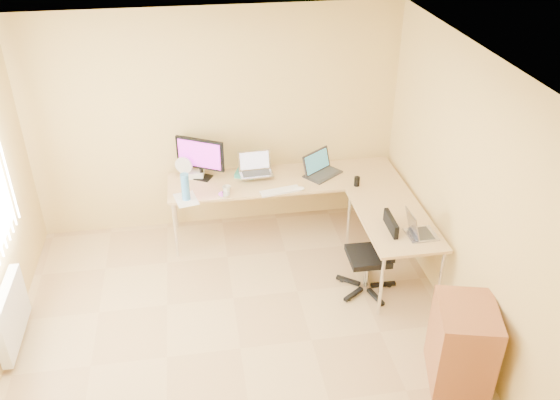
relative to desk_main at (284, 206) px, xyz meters
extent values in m
plane|color=tan|center=(-0.72, -1.85, -0.36)|extent=(4.50, 4.50, 0.00)
plane|color=white|center=(-0.72, -1.85, 2.24)|extent=(4.50, 4.50, 0.00)
plane|color=#D7B863|center=(-0.72, 0.40, 0.93)|extent=(4.50, 0.00, 4.50)
plane|color=#D7B863|center=(1.38, -1.85, 0.93)|extent=(0.00, 4.50, 4.50)
cube|color=tan|center=(0.00, 0.00, 0.00)|extent=(2.65, 0.70, 0.73)
cube|color=tan|center=(0.98, -1.00, 0.00)|extent=(0.70, 1.30, 0.73)
cube|color=black|center=(-0.94, 0.17, 0.61)|extent=(0.59, 0.44, 0.49)
cube|color=#267B6E|center=(-0.41, 0.20, 0.39)|extent=(0.31, 0.36, 0.05)
cube|color=#A1A0A8|center=(-0.32, 0.07, 0.54)|extent=(0.39, 0.31, 0.24)
cube|color=#262323|center=(0.45, 0.01, 0.50)|extent=(0.53, 0.50, 0.27)
cube|color=white|center=(-0.10, -0.30, 0.38)|extent=(0.46, 0.21, 0.02)
ellipsoid|color=white|center=(0.12, -0.29, 0.38)|extent=(0.12, 0.09, 0.04)
imported|color=beige|center=(-0.68, -0.23, 0.41)|extent=(0.10, 0.10, 0.09)
cylinder|color=white|center=(-0.71, -0.30, 0.38)|extent=(0.17, 0.17, 0.03)
cylinder|color=#4088CF|center=(-1.12, -0.30, 0.52)|extent=(0.11, 0.11, 0.31)
cube|color=white|center=(-1.13, -0.30, 0.37)|extent=(0.28, 0.36, 0.01)
cube|color=silver|center=(-1.01, 0.20, 0.40)|extent=(0.22, 0.18, 0.07)
cylinder|color=silver|center=(-1.13, 0.20, 0.49)|extent=(0.26, 0.26, 0.25)
cylinder|color=black|center=(0.77, -0.30, 0.42)|extent=(0.08, 0.08, 0.11)
cube|color=#A0A0B8|center=(1.13, -1.35, 0.48)|extent=(0.34, 0.27, 0.22)
cube|color=black|center=(0.66, -1.20, 0.14)|extent=(0.54, 0.54, 0.88)
cube|color=brown|center=(1.10, -2.49, -0.01)|extent=(0.61, 0.69, 0.82)
cube|color=white|center=(-2.75, -1.45, -0.02)|extent=(0.09, 0.80, 0.55)
camera|label=1|loc=(-1.00, -5.81, 3.60)|focal=37.65mm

